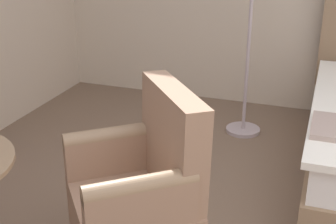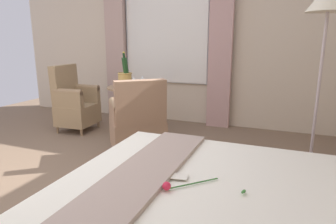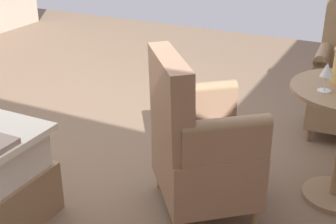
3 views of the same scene
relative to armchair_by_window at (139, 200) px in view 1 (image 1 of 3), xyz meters
name	(u,v)px [view 1 (image 1 of 3)]	position (x,y,z in m)	size (l,w,h in m)	color
armchair_by_window	(139,200)	(0.00, 0.00, 0.00)	(0.78, 0.79, 0.95)	#937555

